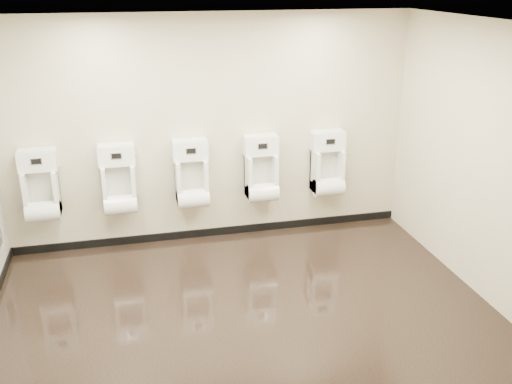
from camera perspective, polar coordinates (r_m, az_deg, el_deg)
ground at (r=5.99m, az=-1.38°, el=-11.28°), size 5.00×3.50×0.00m
ceiling at (r=5.08m, az=-1.67°, el=16.52°), size 5.00×3.50×0.00m
back_wall at (r=7.02m, az=-4.49°, el=6.11°), size 5.00×0.02×2.80m
front_wall at (r=3.82m, az=3.97°, el=-7.13°), size 5.00×0.02×2.80m
right_wall at (r=6.34m, az=21.20°, el=3.10°), size 0.02×3.50×2.80m
skirting_back at (r=7.47m, az=-4.18°, el=-3.98°), size 5.00×0.02×0.10m
urinal_0 at (r=7.04m, az=-20.69°, el=0.15°), size 0.44×0.33×0.82m
urinal_1 at (r=6.97m, az=-13.54°, el=0.75°), size 0.44×0.33×0.82m
urinal_2 at (r=7.01m, az=-6.45°, el=1.33°), size 0.44×0.33×0.82m
urinal_3 at (r=7.15m, az=0.55°, el=1.89°), size 0.44×0.33×0.82m
urinal_4 at (r=7.40m, az=7.17°, el=2.39°), size 0.44×0.33×0.82m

